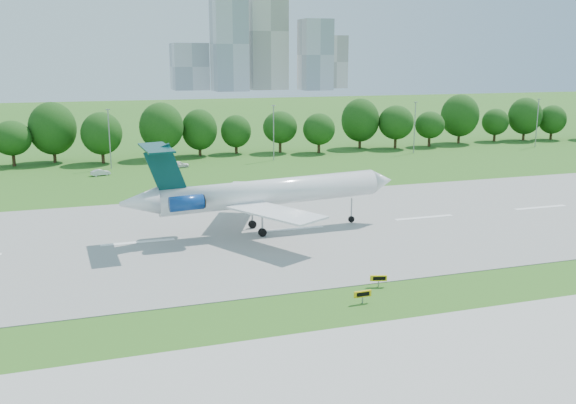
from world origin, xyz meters
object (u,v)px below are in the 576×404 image
at_px(service_vehicle_b, 179,164).
at_px(airliner, 258,192).
at_px(taxi_sign_left, 379,278).
at_px(service_vehicle_a, 101,172).

bearing_deg(service_vehicle_b, airliner, 170.71).
height_order(airliner, taxi_sign_left, airliner).
bearing_deg(service_vehicle_a, taxi_sign_left, -179.19).
distance_m(airliner, service_vehicle_a, 52.85).
relative_size(airliner, taxi_sign_left, 22.12).
xyz_separation_m(airliner, taxi_sign_left, (5.95, -23.28, -4.51)).
height_order(taxi_sign_left, service_vehicle_a, service_vehicle_a).
bearing_deg(airliner, service_vehicle_b, 89.73).
distance_m(taxi_sign_left, service_vehicle_b, 77.53).
bearing_deg(taxi_sign_left, service_vehicle_a, 124.14).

